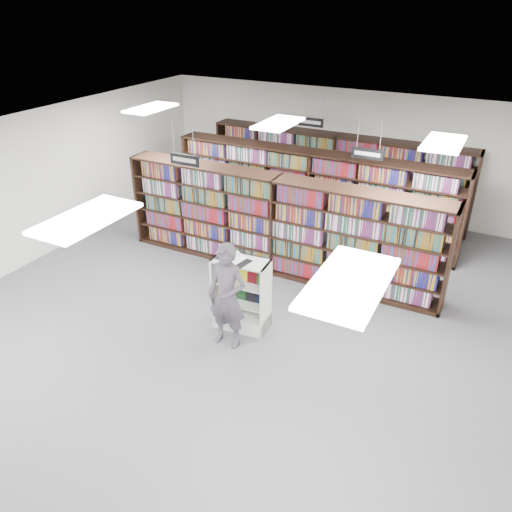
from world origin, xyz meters
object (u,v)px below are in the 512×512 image
at_px(endcap_display, 242,303).
at_px(bookshelf_row_near, 276,225).
at_px(open_book, 233,258).
at_px(shopper, 227,296).

bearing_deg(endcap_display, bookshelf_row_near, 94.74).
distance_m(endcap_display, open_book, 0.93).
relative_size(bookshelf_row_near, shopper, 3.74).
distance_m(bookshelf_row_near, shopper, 2.73).
bearing_deg(shopper, open_book, 106.59).
height_order(endcap_display, shopper, shopper).
relative_size(bookshelf_row_near, open_book, 10.98).
relative_size(open_book, shopper, 0.34).
relative_size(bookshelf_row_near, endcap_display, 5.16).
bearing_deg(endcap_display, open_book, -151.05).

